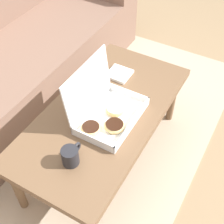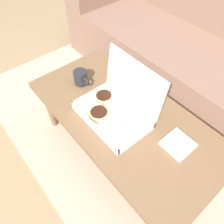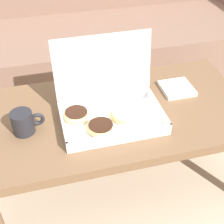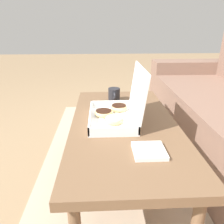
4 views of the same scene
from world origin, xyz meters
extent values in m
plane|color=#937756|center=(0.00, 0.00, 0.00)|extent=(12.00, 12.00, 0.00)
cube|color=tan|center=(0.00, 0.30, 0.01)|extent=(2.61, 1.79, 0.01)
cube|color=#7A5B4C|center=(0.00, 0.65, 0.22)|extent=(2.01, 0.59, 0.44)
cube|color=#7A5B4C|center=(1.12, 0.75, 0.28)|extent=(0.24, 0.79, 0.56)
cube|color=brown|center=(0.00, -0.06, 0.39)|extent=(1.12, 0.56, 0.04)
cylinder|color=brown|center=(0.50, -0.29, 0.19)|extent=(0.04, 0.04, 0.37)
cylinder|color=brown|center=(-0.50, 0.16, 0.19)|extent=(0.04, 0.04, 0.37)
cylinder|color=brown|center=(0.50, 0.16, 0.19)|extent=(0.04, 0.04, 0.37)
cube|color=white|center=(-0.02, -0.13, 0.42)|extent=(0.38, 0.24, 0.01)
cube|color=white|center=(-0.02, -0.25, 0.44)|extent=(0.38, 0.01, 0.04)
cube|color=white|center=(-0.02, -0.01, 0.44)|extent=(0.38, 0.01, 0.04)
cube|color=white|center=(-0.21, -0.13, 0.44)|extent=(0.01, 0.24, 0.04)
cube|color=white|center=(0.16, -0.13, 0.44)|extent=(0.01, 0.24, 0.04)
cube|color=white|center=(-0.02, 0.01, 0.58)|extent=(0.38, 0.04, 0.24)
torus|color=#E5BC75|center=(0.02, -0.12, 0.44)|extent=(0.10, 0.10, 0.03)
cylinder|color=white|center=(0.02, -0.12, 0.45)|extent=(0.09, 0.09, 0.01)
torus|color=#E5BC75|center=(-0.08, -0.17, 0.44)|extent=(0.10, 0.10, 0.03)
cylinder|color=black|center=(-0.08, -0.17, 0.45)|extent=(0.09, 0.09, 0.01)
torus|color=#E5BC75|center=(-0.15, -0.08, 0.44)|extent=(0.10, 0.10, 0.03)
cylinder|color=black|center=(-0.15, -0.08, 0.45)|extent=(0.09, 0.09, 0.01)
cylinder|color=#232328|center=(-0.35, -0.10, 0.46)|extent=(0.08, 0.08, 0.09)
torus|color=#232328|center=(-0.30, -0.10, 0.46)|extent=(0.05, 0.01, 0.05)
cube|color=white|center=(0.30, 0.01, 0.42)|extent=(0.13, 0.13, 0.02)
camera|label=1|loc=(-0.97, -0.66, 1.60)|focal=50.00mm
camera|label=2|loc=(0.52, -0.58, 1.32)|focal=35.00mm
camera|label=3|loc=(-0.25, -1.00, 1.20)|focal=50.00mm
camera|label=4|loc=(1.06, -0.18, 0.91)|focal=35.00mm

